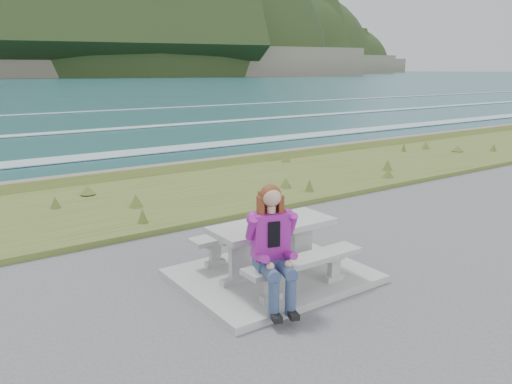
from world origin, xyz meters
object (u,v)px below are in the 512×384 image
(bench_landward, at_px, (304,265))
(seated_woman, at_px, (275,264))
(picnic_table, at_px, (273,234))
(bench_seaward, at_px, (245,236))

(bench_landward, relative_size, seated_woman, 1.20)
(picnic_table, distance_m, bench_seaward, 0.74)
(picnic_table, height_order, bench_seaward, picnic_table)
(bench_landward, height_order, bench_seaward, same)
(bench_seaward, bearing_deg, picnic_table, -90.00)
(picnic_table, bearing_deg, bench_seaward, 90.00)
(seated_woman, bearing_deg, bench_seaward, 86.50)
(bench_landward, bearing_deg, seated_woman, -167.06)
(bench_landward, distance_m, seated_woman, 0.64)
(bench_seaward, xyz_separation_m, seated_woman, (-0.59, -1.54, 0.20))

